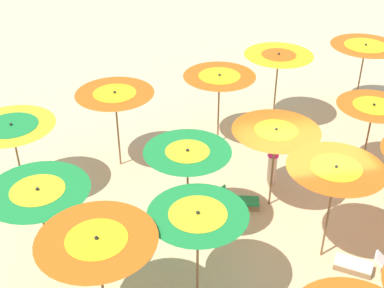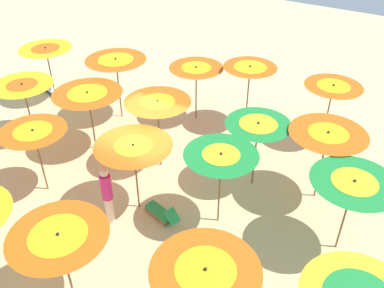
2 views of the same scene
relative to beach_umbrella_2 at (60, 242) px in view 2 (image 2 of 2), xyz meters
The scene contains 21 objects.
ground 4.73m from the beach_umbrella_2, 12.16° to the left, with size 42.85×42.85×0.04m, color beige.
beach_umbrella_2 is the anchor object (origin of this frame).
beach_umbrella_3 3.12m from the beach_umbrella_2, 75.79° to the right, with size 2.11×2.11×2.33m.
beach_umbrella_6 4.30m from the beach_umbrella_2, 55.71° to the left, with size 1.92×1.92×2.22m.
beach_umbrella_7 3.34m from the beach_umbrella_2, 11.08° to the left, with size 2.12×2.12×2.27m.
beach_umbrella_8 4.32m from the beach_umbrella_2, 21.84° to the right, with size 1.94×1.94×2.39m.
beach_umbrella_9 6.73m from the beach_umbrella_2, 44.73° to the right, with size 2.09×2.09×2.32m.
beach_umbrella_10 7.47m from the beach_umbrella_2, 55.62° to the left, with size 2.10×2.10×2.20m.
beach_umbrella_11 6.14m from the beach_umbrella_2, 37.80° to the left, with size 2.29×2.29×2.26m.
beach_umbrella_12 5.43m from the beach_umbrella_2, 13.45° to the left, with size 2.05×2.05×2.47m.
beach_umbrella_13 6.25m from the beach_umbrella_2, 16.23° to the right, with size 1.93×1.93×2.28m.
beach_umbrella_14 7.40m from the beach_umbrella_2, 29.27° to the right, with size 2.16×2.16×2.35m.
beach_umbrella_15 10.22m from the beach_umbrella_2, 49.07° to the left, with size 2.09×2.09×2.32m.
beach_umbrella_16 8.29m from the beach_umbrella_2, 31.93° to the left, with size 2.24×2.24×2.48m.
beach_umbrella_17 8.65m from the beach_umbrella_2, 12.05° to the left, with size 2.01×2.01×2.22m.
beach_umbrella_18 9.06m from the beach_umbrella_2, ahead, with size 1.91×1.91×2.46m.
beach_umbrella_19 10.04m from the beach_umbrella_2, 16.76° to the right, with size 1.96×1.96×2.22m.
lounger_0 6.45m from the beach_umbrella_2, 17.55° to the left, with size 0.97×1.21×0.62m.
lounger_1 10.93m from the beach_umbrella_2, 49.85° to the left, with size 0.67×1.32×0.61m.
lounger_2 3.71m from the beach_umbrella_2, ahead, with size 0.62×1.23×0.57m.
beachgoer_0 2.77m from the beach_umbrella_2, 21.78° to the left, with size 0.30×0.30×1.88m.
Camera 2 is at (-7.71, -6.26, 8.52)m, focal length 38.65 mm.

